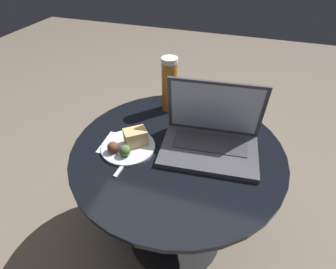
# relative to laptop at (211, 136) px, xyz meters

# --- Properties ---
(ground_plane) EXTENTS (6.00, 6.00, 0.00)m
(ground_plane) POSITION_rel_laptop_xyz_m (-0.10, -0.04, -0.59)
(ground_plane) COLOR #726656
(table) EXTENTS (0.74, 0.74, 0.54)m
(table) POSITION_rel_laptop_xyz_m (-0.10, -0.04, -0.20)
(table) COLOR black
(table) RESTS_ON ground_plane
(napkin) EXTENTS (0.17, 0.13, 0.00)m
(napkin) POSITION_rel_laptop_xyz_m (-0.28, -0.09, -0.05)
(napkin) COLOR white
(napkin) RESTS_ON table
(laptop) EXTENTS (0.34, 0.25, 0.23)m
(laptop) POSITION_rel_laptop_xyz_m (0.00, 0.00, 0.00)
(laptop) COLOR #47474C
(laptop) RESTS_ON table
(beer_glass) EXTENTS (0.06, 0.06, 0.22)m
(beer_glass) POSITION_rel_laptop_xyz_m (-0.21, 0.19, 0.06)
(beer_glass) COLOR #C6701E
(beer_glass) RESTS_ON table
(snack_plate) EXTENTS (0.19, 0.19, 0.07)m
(snack_plate) POSITION_rel_laptop_xyz_m (-0.26, -0.09, -0.03)
(snack_plate) COLOR silver
(snack_plate) RESTS_ON table
(fork) EXTENTS (0.03, 0.18, 0.00)m
(fork) POSITION_rel_laptop_xyz_m (-0.25, -0.13, -0.05)
(fork) COLOR silver
(fork) RESTS_ON table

